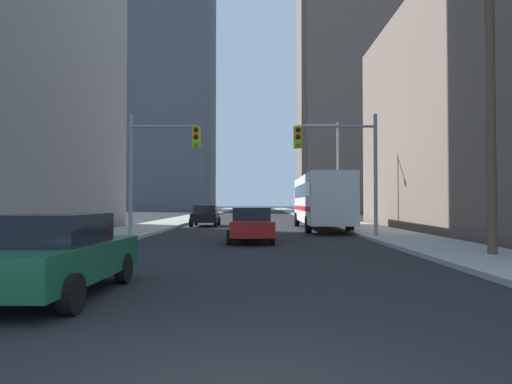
% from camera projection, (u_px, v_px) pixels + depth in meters
% --- Properties ---
extents(sidewalk_left, '(3.47, 160.00, 0.15)m').
position_uv_depth(sidewalk_left, '(199.00, 216.00, 53.50)').
color(sidewalk_left, '#9E9E99').
rests_on(sidewalk_left, ground).
extents(sidewalk_right, '(3.47, 160.00, 0.15)m').
position_uv_depth(sidewalk_right, '(315.00, 216.00, 53.43)').
color(sidewalk_right, '#9E9E99').
rests_on(sidewalk_right, ground).
extents(city_bus, '(2.67, 11.53, 3.40)m').
position_uv_depth(city_bus, '(323.00, 199.00, 28.52)').
color(city_bus, silver).
rests_on(city_bus, ground).
extents(sedan_green, '(1.95, 4.26, 1.52)m').
position_uv_depth(sedan_green, '(57.00, 255.00, 8.17)').
color(sedan_green, '#195938').
rests_on(sedan_green, ground).
extents(sedan_red, '(1.96, 4.27, 1.52)m').
position_uv_depth(sedan_red, '(253.00, 224.00, 19.46)').
color(sedan_red, maroon).
rests_on(sedan_red, ground).
extents(sedan_black, '(1.95, 4.25, 1.52)m').
position_uv_depth(sedan_black, '(208.00, 216.00, 32.62)').
color(sedan_black, black).
rests_on(sedan_black, ground).
extents(traffic_signal_near_left, '(3.44, 0.44, 6.00)m').
position_uv_depth(traffic_signal_near_left, '(163.00, 155.00, 21.40)').
color(traffic_signal_near_left, gray).
rests_on(traffic_signal_near_left, ground).
extents(traffic_signal_near_right, '(4.02, 0.44, 6.00)m').
position_uv_depth(traffic_signal_near_right, '(342.00, 154.00, 21.36)').
color(traffic_signal_near_right, gray).
rests_on(traffic_signal_near_right, ground).
extents(utility_pole_right, '(2.20, 0.28, 10.24)m').
position_uv_depth(utility_pole_right, '(493.00, 83.00, 13.68)').
color(utility_pole_right, brown).
rests_on(utility_pole_right, ground).
extents(street_lamp_right, '(2.65, 0.32, 7.50)m').
position_uv_depth(street_lamp_right, '(334.00, 163.00, 31.75)').
color(street_lamp_right, gray).
rests_on(street_lamp_right, ground).
extents(building_left_far_tower, '(17.01, 22.70, 70.07)m').
position_uv_depth(building_left_far_tower, '(175.00, 52.00, 98.20)').
color(building_left_far_tower, '#4C515B').
rests_on(building_left_far_tower, ground).
extents(building_right_far_highrise, '(19.78, 22.61, 51.12)m').
position_uv_depth(building_right_far_highrise, '(349.00, 94.00, 97.36)').
color(building_right_far_highrise, '#66564C').
rests_on(building_right_far_highrise, ground).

